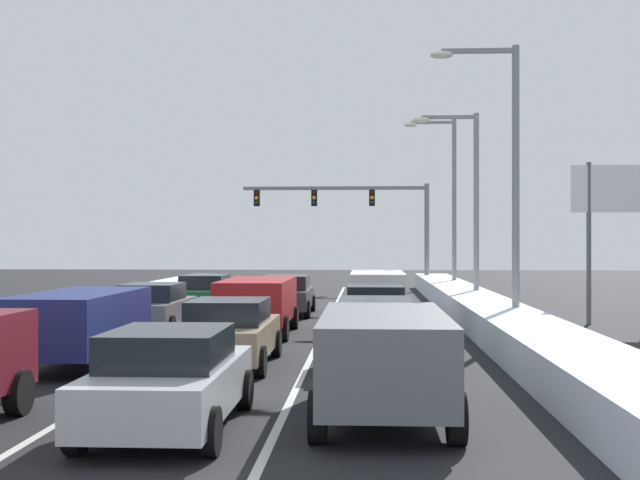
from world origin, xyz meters
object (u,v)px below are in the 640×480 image
at_px(suv_red_center_lane_third, 258,301).
at_px(traffic_light_gantry, 361,209).
at_px(sedan_charcoal_center_lane_fourth, 287,295).
at_px(sedan_gray_left_lane_third, 153,307).
at_px(suv_gray_right_lane_nearest, 384,354).
at_px(suv_white_right_lane_fourth, 377,290).
at_px(sedan_green_left_lane_fourth, 206,294).
at_px(sedan_green_right_lane_second, 376,331).
at_px(street_lamp_right_near, 504,163).
at_px(sedan_black_right_lane_third, 375,310).
at_px(sedan_tan_center_lane_second, 229,332).
at_px(roadside_sign_right, 619,206).
at_px(street_lamp_right_mid, 467,192).
at_px(street_lamp_right_far, 448,192).
at_px(suv_navy_left_lane_second, 80,321).
at_px(sedan_silver_center_lane_nearest, 170,379).

xyz_separation_m(suv_red_center_lane_third, traffic_light_gantry, (3.00, 24.10, 3.72)).
relative_size(sedan_charcoal_center_lane_fourth, sedan_gray_left_lane_third, 1.00).
bearing_deg(suv_gray_right_lane_nearest, suv_white_right_lane_fourth, 89.53).
bearing_deg(sedan_gray_left_lane_third, sedan_green_left_lane_fourth, 87.31).
relative_size(sedan_green_right_lane_second, street_lamp_right_near, 0.52).
xyz_separation_m(suv_gray_right_lane_nearest, sedan_black_right_lane_third, (0.00, 11.68, -0.25)).
xyz_separation_m(sedan_black_right_lane_third, sedan_tan_center_lane_second, (-3.35, -6.28, 0.00)).
height_order(traffic_light_gantry, street_lamp_right_near, street_lamp_right_near).
xyz_separation_m(sedan_green_left_lane_fourth, roadside_sign_right, (14.82, -3.55, 3.25)).
xyz_separation_m(sedan_gray_left_lane_third, roadside_sign_right, (15.14, 3.28, 3.25)).
bearing_deg(sedan_charcoal_center_lane_fourth, street_lamp_right_mid, 15.19).
xyz_separation_m(suv_red_center_lane_third, street_lamp_right_far, (7.40, 17.56, 4.31)).
distance_m(street_lamp_right_far, roadside_sign_right, 14.53).
distance_m(sedan_green_right_lane_second, sedan_black_right_lane_third, 5.77).
bearing_deg(street_lamp_right_mid, roadside_sign_right, -48.23).
bearing_deg(suv_navy_left_lane_second, sedan_green_right_lane_second, 6.41).
relative_size(suv_navy_left_lane_second, roadside_sign_right, 0.89).
height_order(sedan_green_right_lane_second, sedan_green_left_lane_fourth, same).
bearing_deg(street_lamp_right_mid, sedan_silver_center_lane_nearest, -107.92).
distance_m(sedan_silver_center_lane_nearest, sedan_gray_left_lane_third, 13.77).
bearing_deg(traffic_light_gantry, suv_navy_left_lane_second, -101.30).
xyz_separation_m(sedan_gray_left_lane_third, traffic_light_gantry, (6.32, 23.61, 3.97)).
height_order(suv_white_right_lane_fourth, suv_red_center_lane_third, same).
xyz_separation_m(sedan_tan_center_lane_second, street_lamp_right_near, (7.18, 6.49, 4.37)).
relative_size(suv_white_right_lane_fourth, traffic_light_gantry, 0.45).
distance_m(sedan_silver_center_lane_nearest, sedan_charcoal_center_lane_fourth, 19.67).
relative_size(sedan_green_left_lane_fourth, street_lamp_right_mid, 0.56).
distance_m(suv_gray_right_lane_nearest, suv_red_center_lane_third, 12.33).
bearing_deg(sedan_charcoal_center_lane_fourth, street_lamp_right_far, 56.10).
bearing_deg(sedan_green_left_lane_fourth, suv_gray_right_lane_nearest, -71.14).
bearing_deg(suv_red_center_lane_third, street_lamp_right_mid, 50.28).
height_order(suv_gray_right_lane_nearest, sedan_charcoal_center_lane_fourth, suv_gray_right_lane_nearest).
bearing_deg(suv_navy_left_lane_second, traffic_light_gantry, 78.70).
distance_m(sedan_green_right_lane_second, street_lamp_right_mid, 15.73).
bearing_deg(sedan_gray_left_lane_third, street_lamp_right_near, -2.26).
relative_size(sedan_gray_left_lane_third, street_lamp_right_mid, 0.56).
bearing_deg(suv_white_right_lane_fourth, sedan_green_left_lane_fourth, 169.32).
distance_m(street_lamp_right_near, street_lamp_right_far, 17.49).
bearing_deg(sedan_green_left_lane_fourth, traffic_light_gantry, 70.32).
bearing_deg(traffic_light_gantry, sedan_green_left_lane_fourth, -109.68).
bearing_deg(suv_navy_left_lane_second, suv_red_center_lane_third, 64.69).
bearing_deg(roadside_sign_right, street_lamp_right_far, 107.80).
height_order(sedan_silver_center_lane_nearest, roadside_sign_right, roadside_sign_right).
bearing_deg(traffic_light_gantry, street_lamp_right_far, -56.10).
xyz_separation_m(suv_white_right_lane_fourth, sedan_silver_center_lane_nearest, (-3.35, -18.85, -0.25)).
xyz_separation_m(suv_white_right_lane_fourth, roadside_sign_right, (8.13, -2.29, 3.00)).
xyz_separation_m(sedan_gray_left_lane_third, street_lamp_right_mid, (10.64, 8.32, 4.02)).
distance_m(sedan_green_right_lane_second, suv_navy_left_lane_second, 6.67).
bearing_deg(sedan_silver_center_lane_nearest, sedan_gray_left_lane_third, 105.42).
bearing_deg(sedan_green_right_lane_second, street_lamp_right_mid, 75.35).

